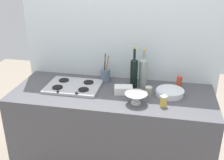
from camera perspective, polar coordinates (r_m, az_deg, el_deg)
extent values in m
cube|color=#4C4C51|center=(2.67, 0.00, -11.28)|extent=(1.80, 0.70, 0.90)
cube|color=silver|center=(2.73, 1.57, 3.71)|extent=(1.90, 0.06, 2.10)
cube|color=#B2B2B7|center=(2.56, -8.01, -1.32)|extent=(0.49, 0.37, 0.02)
cylinder|color=black|center=(2.52, -11.26, -1.49)|extent=(0.09, 0.09, 0.01)
cylinder|color=black|center=(2.44, -5.94, -1.99)|extent=(0.09, 0.09, 0.01)
cylinder|color=black|center=(2.66, -9.95, -0.04)|extent=(0.09, 0.09, 0.01)
cylinder|color=black|center=(2.59, -4.89, -0.46)|extent=(0.09, 0.09, 0.01)
cylinder|color=black|center=(2.44, -11.21, -2.33)|extent=(0.02, 0.02, 0.02)
cylinder|color=black|center=(2.38, -7.38, -2.71)|extent=(0.02, 0.02, 0.02)
cylinder|color=white|center=(2.45, 11.81, -2.93)|extent=(0.24, 0.24, 0.01)
cylinder|color=white|center=(2.44, 11.86, -2.66)|extent=(0.24, 0.24, 0.01)
cylinder|color=white|center=(2.44, 11.86, -2.40)|extent=(0.24, 0.24, 0.01)
cylinder|color=white|center=(2.44, 12.03, -2.12)|extent=(0.24, 0.24, 0.01)
cylinder|color=black|center=(2.51, 4.57, 1.22)|extent=(0.07, 0.07, 0.26)
cone|color=black|center=(2.46, 4.68, 4.26)|extent=(0.07, 0.07, 0.02)
cylinder|color=black|center=(2.44, 4.72, 5.51)|extent=(0.02, 0.02, 0.09)
cylinder|color=gold|center=(2.42, 4.76, 6.70)|extent=(0.03, 0.03, 0.02)
cylinder|color=gray|center=(2.54, 6.50, 1.36)|extent=(0.08, 0.08, 0.25)
cone|color=gray|center=(2.49, 6.64, 4.30)|extent=(0.08, 0.08, 0.03)
cylinder|color=gray|center=(2.48, 6.69, 5.33)|extent=(0.02, 0.02, 0.07)
cylinder|color=gold|center=(2.47, 6.73, 6.25)|extent=(0.03, 0.03, 0.02)
cylinder|color=white|center=(2.27, 4.98, -4.73)|extent=(0.08, 0.08, 0.01)
cone|color=white|center=(2.25, 5.02, -3.73)|extent=(0.18, 0.18, 0.08)
cube|color=white|center=(2.42, 2.40, -2.04)|extent=(0.18, 0.13, 0.07)
cylinder|color=slate|center=(2.65, -1.38, 1.00)|extent=(0.09, 0.09, 0.12)
cylinder|color=#B7B7B2|center=(2.61, -1.49, 2.95)|extent=(0.01, 0.05, 0.21)
cylinder|color=#262626|center=(2.59, -1.51, 2.98)|extent=(0.02, 0.04, 0.23)
cylinder|color=#997247|center=(2.59, -1.11, 2.84)|extent=(0.05, 0.01, 0.22)
cylinder|color=#9E998C|center=(2.39, 7.59, -2.47)|extent=(0.06, 0.06, 0.07)
cylinder|color=beige|center=(2.38, 7.65, -1.57)|extent=(0.06, 0.06, 0.01)
cylinder|color=#C64C2D|center=(2.60, 13.77, -0.55)|extent=(0.05, 0.05, 0.09)
cylinder|color=red|center=(2.58, 13.88, 0.47)|extent=(0.05, 0.05, 0.01)
cylinder|color=gold|center=(2.24, 10.64, -4.50)|extent=(0.05, 0.05, 0.08)
cylinder|color=beige|center=(2.22, 10.73, -3.45)|extent=(0.06, 0.06, 0.01)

